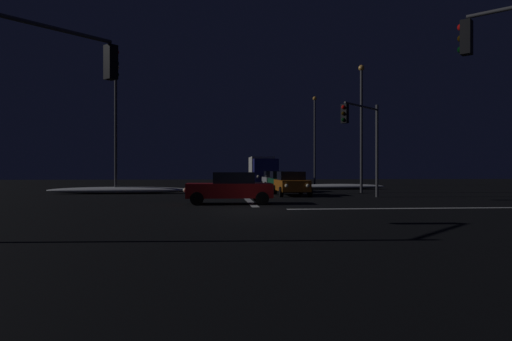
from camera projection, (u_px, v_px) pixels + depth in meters
name	position (u px, v px, depth m)	size (l,w,h in m)	color
ground	(258.00, 211.00, 19.28)	(120.00, 120.00, 0.10)	black
stop_line_north	(246.00, 198.00, 26.96)	(0.35, 13.16, 0.01)	white
centre_line_ns	(238.00, 190.00, 38.52)	(22.00, 0.15, 0.01)	yellow
crosswalk_bar_east	(435.00, 208.00, 19.95)	(13.16, 0.40, 0.01)	white
snow_bank_left_curb	(121.00, 190.00, 31.99)	(10.17, 1.50, 0.49)	white
snow_bank_right_curb	(337.00, 187.00, 39.08)	(8.46, 1.50, 0.47)	white
sedan_orange	(291.00, 183.00, 29.75)	(2.02, 4.33, 1.57)	#C66014
sedan_green	(282.00, 181.00, 35.01)	(2.02, 4.33, 1.57)	#14512D
sedan_silver	(274.00, 180.00, 41.11)	(2.02, 4.33, 1.57)	#B7B7BC
box_truck	(262.00, 170.00, 48.49)	(2.68, 8.28, 3.08)	navy
sedan_red_crossing	(230.00, 188.00, 22.46)	(4.33, 2.02, 1.57)	maroon
traffic_signal_ne	(363.00, 131.00, 26.66)	(3.17, 3.17, 5.70)	#4C4C51
traffic_signal_sw	(28.00, 79.00, 12.00)	(3.45, 3.45, 5.90)	#4C4C51
streetlamp_right_near	(361.00, 119.00, 33.28)	(0.44, 0.44, 9.37)	#424247
streetlamp_right_far	(315.00, 134.00, 49.22)	(0.44, 0.44, 9.65)	#424247
streetlamp_left_near	(116.00, 119.00, 31.78)	(0.44, 0.44, 9.06)	#424247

